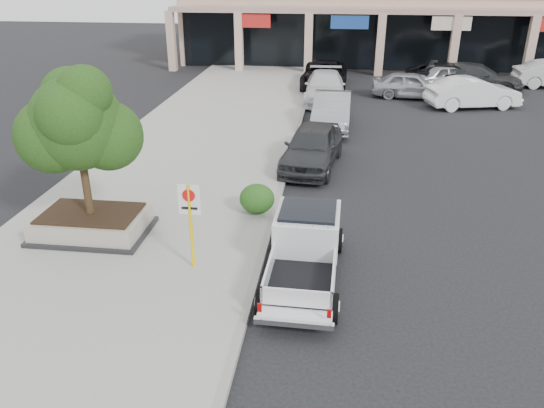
% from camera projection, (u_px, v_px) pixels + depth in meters
% --- Properties ---
extents(ground, '(120.00, 120.00, 0.00)m').
position_uv_depth(ground, '(318.00, 274.00, 13.67)').
color(ground, black).
rests_on(ground, ground).
extents(sidewalk, '(8.00, 52.00, 0.15)m').
position_uv_depth(sidewalk, '(177.00, 177.00, 19.68)').
color(sidewalk, gray).
rests_on(sidewalk, ground).
extents(curb, '(0.20, 52.00, 0.15)m').
position_uv_depth(curb, '(283.00, 182.00, 19.23)').
color(curb, gray).
rests_on(curb, ground).
extents(planter, '(3.20, 2.20, 0.68)m').
position_uv_depth(planter, '(92.00, 223.00, 15.27)').
color(planter, black).
rests_on(planter, sidewalk).
extents(planter_tree, '(2.90, 2.55, 4.00)m').
position_uv_depth(planter_tree, '(84.00, 123.00, 14.17)').
color(planter_tree, black).
rests_on(planter_tree, planter).
extents(no_parking_sign, '(0.55, 0.09, 2.30)m').
position_uv_depth(no_parking_sign, '(190.00, 215.00, 13.10)').
color(no_parking_sign, yellow).
rests_on(no_parking_sign, sidewalk).
extents(hedge, '(1.10, 0.99, 0.93)m').
position_uv_depth(hedge, '(257.00, 199.00, 16.51)').
color(hedge, '#204213').
rests_on(hedge, sidewalk).
extents(pickup_truck, '(1.93, 4.97, 1.55)m').
position_uv_depth(pickup_truck, '(304.00, 252.00, 13.13)').
color(pickup_truck, silver).
rests_on(pickup_truck, ground).
extents(curb_car_a, '(2.57, 5.05, 1.65)m').
position_uv_depth(curb_car_a, '(312.00, 147.00, 20.54)').
color(curb_car_a, '#2C2E30').
rests_on(curb_car_a, ground).
extents(curb_car_b, '(1.84, 5.04, 1.65)m').
position_uv_depth(curb_car_b, '(332.00, 111.00, 25.50)').
color(curb_car_b, gray).
rests_on(curb_car_b, ground).
extents(curb_car_c, '(2.41, 5.66, 1.63)m').
position_uv_depth(curb_car_c, '(325.00, 87.00, 30.41)').
color(curb_car_c, silver).
rests_on(curb_car_c, ground).
extents(curb_car_d, '(2.89, 6.04, 1.66)m').
position_uv_depth(curb_car_d, '(324.00, 75.00, 33.65)').
color(curb_car_d, black).
rests_on(curb_car_d, ground).
extents(lot_car_a, '(4.68, 2.33, 1.53)m').
position_uv_depth(lot_car_a, '(411.00, 85.00, 31.13)').
color(lot_car_a, '#A2A5A9').
rests_on(lot_car_a, ground).
extents(lot_car_b, '(5.31, 2.97, 1.66)m').
position_uv_depth(lot_car_b, '(473.00, 93.00, 29.00)').
color(lot_car_b, white).
rests_on(lot_car_b, ground).
extents(lot_car_c, '(6.06, 3.55, 1.65)m').
position_uv_depth(lot_car_c, '(476.00, 77.00, 32.94)').
color(lot_car_c, '#282B2C').
rests_on(lot_car_c, ground).
extents(lot_car_d, '(5.80, 2.69, 1.61)m').
position_uv_depth(lot_car_d, '(453.00, 76.00, 33.33)').
color(lot_car_d, black).
rests_on(lot_car_d, ground).
extents(lot_car_e, '(5.17, 3.57, 1.63)m').
position_uv_depth(lot_car_e, '(449.00, 77.00, 33.18)').
color(lot_car_e, '#97999E').
rests_on(lot_car_e, ground).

